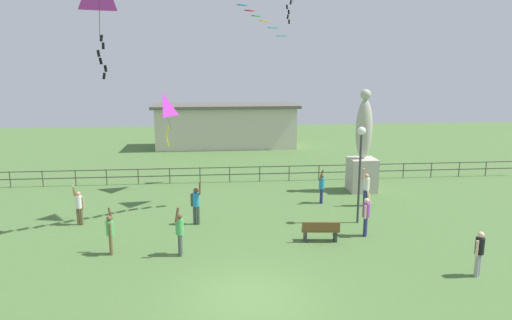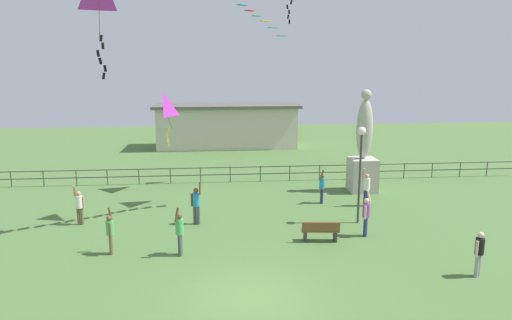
{
  "view_description": "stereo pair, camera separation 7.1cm",
  "coord_description": "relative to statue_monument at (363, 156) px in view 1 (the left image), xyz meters",
  "views": [
    {
      "loc": [
        -1.07,
        -12.85,
        6.97
      ],
      "look_at": [
        0.68,
        5.29,
        3.16
      ],
      "focal_mm": 32.41,
      "sensor_mm": 36.0,
      "label": 1
    },
    {
      "loc": [
        -1.0,
        -12.86,
        6.97
      ],
      "look_at": [
        0.68,
        5.29,
        3.16
      ],
      "focal_mm": 32.41,
      "sensor_mm": 36.0,
      "label": 2
    }
  ],
  "objects": [
    {
      "name": "person_5",
      "position": [
        -2.77,
        -2.08,
        -1.06
      ],
      "size": [
        0.31,
        0.47,
        1.79
      ],
      "color": "navy",
      "rests_on": "ground_plane"
    },
    {
      "name": "waterfront_railing",
      "position": [
        -7.44,
        2.61,
        -1.32
      ],
      "size": [
        36.04,
        0.06,
        0.95
      ],
      "color": "#4C4742",
      "rests_on": "ground_plane"
    },
    {
      "name": "lamppost",
      "position": [
        -1.85,
        -5.13,
        1.19
      ],
      "size": [
        0.36,
        0.36,
        4.32
      ],
      "color": "#38383D",
      "rests_on": "ground_plane"
    },
    {
      "name": "person_0",
      "position": [
        0.49,
        -10.69,
        -1.06
      ],
      "size": [
        0.41,
        0.31,
        1.57
      ],
      "color": "#99999E",
      "rests_on": "ground_plane"
    },
    {
      "name": "ground_plane",
      "position": [
        -7.18,
        -11.39,
        -1.96
      ],
      "size": [
        80.0,
        80.0,
        0.0
      ],
      "primitive_type": "plane",
      "color": "#4C7038"
    },
    {
      "name": "person_7",
      "position": [
        -0.68,
        -2.73,
        -0.98
      ],
      "size": [
        0.51,
        0.31,
        1.94
      ],
      "color": "navy",
      "rests_on": "ground_plane"
    },
    {
      "name": "person_6",
      "position": [
        -12.07,
        -7.65,
        -1.07
      ],
      "size": [
        0.28,
        0.47,
        1.76
      ],
      "color": "brown",
      "rests_on": "ground_plane"
    },
    {
      "name": "person_4",
      "position": [
        -2.04,
        -6.74,
        -1.0
      ],
      "size": [
        0.4,
        0.46,
        1.9
      ],
      "color": "navy",
      "rests_on": "ground_plane"
    },
    {
      "name": "statue_monument",
      "position": [
        0.0,
        0.0,
        0.0
      ],
      "size": [
        1.44,
        1.44,
        5.63
      ],
      "color": "#B2AD9E",
      "rests_on": "ground_plane"
    },
    {
      "name": "kite_3",
      "position": [
        -10.88,
        1.42,
        2.72
      ],
      "size": [
        1.0,
        1.22,
        2.94
      ],
      "color": "#B22DB2"
    },
    {
      "name": "person_1",
      "position": [
        -9.0,
        -4.65,
        -0.98
      ],
      "size": [
        0.5,
        0.36,
        1.95
      ],
      "color": "#3F4C47",
      "rests_on": "ground_plane"
    },
    {
      "name": "person_3",
      "position": [
        -9.5,
        -8.01,
        -0.99
      ],
      "size": [
        0.31,
        0.5,
        1.92
      ],
      "color": "#3F4C47",
      "rests_on": "ground_plane"
    },
    {
      "name": "pavilion_building",
      "position": [
        -7.05,
        14.61,
        -0.12
      ],
      "size": [
        12.12,
        4.13,
        3.62
      ],
      "color": "beige",
      "rests_on": "ground_plane"
    },
    {
      "name": "park_bench",
      "position": [
        -4.02,
        -7.17,
        -1.49
      ],
      "size": [
        1.54,
        0.57,
        0.85
      ],
      "color": "brown",
      "rests_on": "ground_plane"
    },
    {
      "name": "person_2",
      "position": [
        -14.11,
        -4.22,
        -1.06
      ],
      "size": [
        0.46,
        0.3,
        1.79
      ],
      "color": "brown",
      "rests_on": "ground_plane"
    }
  ]
}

